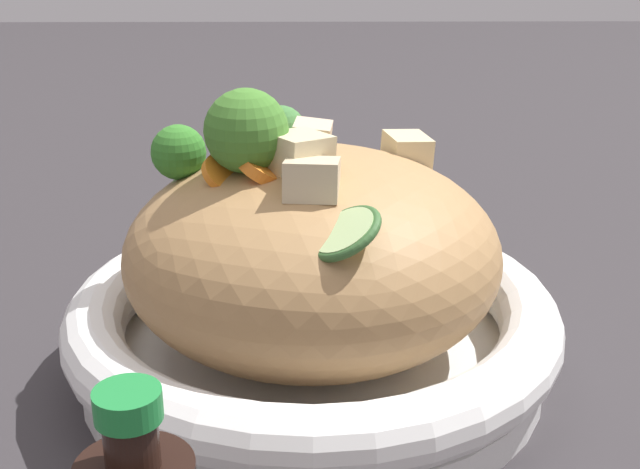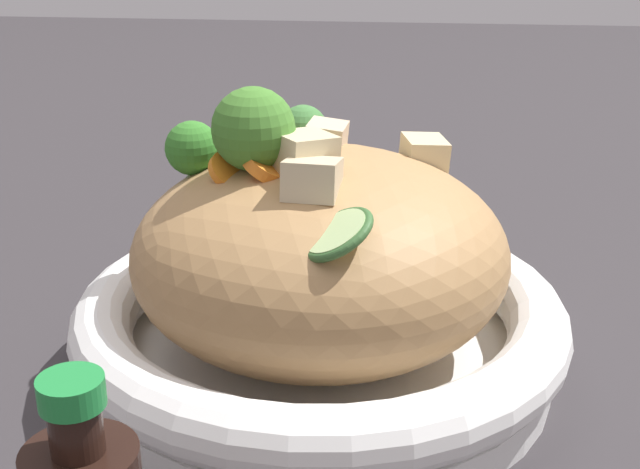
% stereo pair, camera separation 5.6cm
% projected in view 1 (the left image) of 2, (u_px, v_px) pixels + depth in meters
% --- Properties ---
extents(ground_plane, '(3.00, 3.00, 0.00)m').
position_uv_depth(ground_plane, '(320.00, 370.00, 0.59)').
color(ground_plane, '#302D2F').
extents(serving_bowl, '(0.32, 0.32, 0.06)m').
position_uv_depth(serving_bowl, '(320.00, 329.00, 0.58)').
color(serving_bowl, white).
rests_on(serving_bowl, ground_plane).
extents(noodle_heap, '(0.24, 0.24, 0.13)m').
position_uv_depth(noodle_heap, '(320.00, 253.00, 0.56)').
color(noodle_heap, '#AB7F4E').
rests_on(noodle_heap, serving_bowl).
extents(broccoli_florets, '(0.10, 0.16, 0.09)m').
position_uv_depth(broccoli_florets, '(252.00, 135.00, 0.55)').
color(broccoli_florets, '#A0B579').
rests_on(broccoli_florets, serving_bowl).
extents(carrot_coins, '(0.06, 0.06, 0.03)m').
position_uv_depth(carrot_coins, '(259.00, 165.00, 0.53)').
color(carrot_coins, orange).
rests_on(carrot_coins, serving_bowl).
extents(zucchini_slices, '(0.11, 0.16, 0.04)m').
position_uv_depth(zucchini_slices, '(290.00, 172.00, 0.53)').
color(zucchini_slices, beige).
rests_on(zucchini_slices, serving_bowl).
extents(chicken_chunks, '(0.11, 0.14, 0.05)m').
position_uv_depth(chicken_chunks, '(340.00, 158.00, 0.54)').
color(chicken_chunks, beige).
rests_on(chicken_chunks, serving_bowl).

